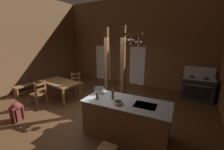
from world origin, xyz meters
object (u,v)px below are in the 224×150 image
(ladderback_chair_near_window, at_px, (77,83))
(stockpot_on_counter, at_px, (99,90))
(bench_along_left_wall, at_px, (29,87))
(kitchen_island, at_px, (126,118))
(ladderback_chair_by_post, at_px, (39,94))
(dining_table, at_px, (60,84))
(bottle_short_on_counter, at_px, (113,95))
(bottle_tall_on_counter, at_px, (97,95))
(backpack, at_px, (17,111))
(stove_range, at_px, (197,88))
(mixing_bowl_on_counter, at_px, (118,103))

(ladderback_chair_near_window, bearing_deg, stockpot_on_counter, -33.50)
(ladderback_chair_near_window, xyz_separation_m, bench_along_left_wall, (-1.79, -1.26, -0.15))
(kitchen_island, xyz_separation_m, ladderback_chair_near_window, (-3.30, 1.72, -0.02))
(stockpot_on_counter, bearing_deg, ladderback_chair_by_post, -176.20)
(dining_table, bearing_deg, bottle_short_on_counter, -15.40)
(bottle_tall_on_counter, bearing_deg, backpack, -161.47)
(stove_range, bearing_deg, backpack, -136.22)
(ladderback_chair_near_window, bearing_deg, ladderback_chair_by_post, -98.65)
(kitchen_island, xyz_separation_m, backpack, (-3.16, -1.06, -0.15))
(dining_table, distance_m, ladderback_chair_near_window, 0.96)
(ladderback_chair_near_window, xyz_separation_m, bottle_short_on_counter, (2.93, -1.76, 0.61))
(ladderback_chair_by_post, bearing_deg, stockpot_on_counter, 3.80)
(kitchen_island, distance_m, stove_range, 3.89)
(backpack, xyz_separation_m, bottle_tall_on_counter, (2.44, 0.82, 0.73))
(stove_range, bearing_deg, stockpot_on_counter, -126.79)
(kitchen_island, distance_m, bench_along_left_wall, 5.12)
(dining_table, bearing_deg, stockpot_on_counter, -14.81)
(ladderback_chair_near_window, distance_m, bench_along_left_wall, 2.20)
(kitchen_island, distance_m, bottle_short_on_counter, 0.70)
(backpack, bearing_deg, kitchen_island, 18.54)
(ladderback_chair_near_window, bearing_deg, backpack, -87.18)
(stockpot_on_counter, xyz_separation_m, mixing_bowl_on_counter, (0.80, -0.37, -0.05))
(kitchen_island, bearing_deg, ladderback_chair_near_window, 152.49)
(dining_table, height_order, bench_along_left_wall, dining_table)
(stove_range, height_order, backpack, stove_range)
(stove_range, relative_size, bench_along_left_wall, 1.06)
(stove_range, height_order, mixing_bowl_on_counter, stove_range)
(stove_range, bearing_deg, bench_along_left_wall, -155.41)
(ladderback_chair_near_window, height_order, mixing_bowl_on_counter, mixing_bowl_on_counter)
(dining_table, distance_m, stockpot_on_counter, 2.57)
(kitchen_island, bearing_deg, bench_along_left_wall, 174.88)
(dining_table, relative_size, mixing_bowl_on_counter, 8.53)
(kitchen_island, height_order, bench_along_left_wall, kitchen_island)
(bottle_short_on_counter, bearing_deg, kitchen_island, 6.09)
(bench_along_left_wall, bearing_deg, stockpot_on_counter, -4.38)
(bench_along_left_wall, bearing_deg, bottle_tall_on_counter, -9.07)
(mixing_bowl_on_counter, height_order, bottle_short_on_counter, bottle_short_on_counter)
(stove_range, bearing_deg, bottle_short_on_counter, -119.28)
(bench_along_left_wall, distance_m, mixing_bowl_on_counter, 5.07)
(kitchen_island, height_order, bottle_short_on_counter, bottle_short_on_counter)
(backpack, height_order, stockpot_on_counter, stockpot_on_counter)
(ladderback_chair_near_window, distance_m, bottle_short_on_counter, 3.47)
(stove_range, relative_size, stockpot_on_counter, 3.68)
(kitchen_island, relative_size, stove_range, 1.68)
(stove_range, xyz_separation_m, mixing_bowl_on_counter, (-1.74, -3.76, 0.49))
(bench_along_left_wall, bearing_deg, bottle_short_on_counter, -5.99)
(stove_range, distance_m, dining_table, 5.71)
(backpack, distance_m, mixing_bowl_on_counter, 3.23)
(kitchen_island, bearing_deg, bottle_short_on_counter, -173.91)
(kitchen_island, xyz_separation_m, dining_table, (-3.37, 0.79, 0.18))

